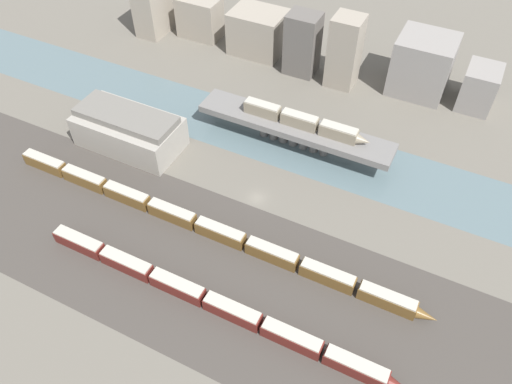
{
  "coord_description": "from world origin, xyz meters",
  "views": [
    {
      "loc": [
        37.05,
        -75.41,
        92.45
      ],
      "look_at": [
        0.0,
        -0.6,
        2.81
      ],
      "focal_mm": 35.0,
      "sensor_mm": 36.0,
      "label": 1
    }
  ],
  "objects_px": {
    "train_on_bridge": "(304,122)",
    "train_yard_mid": "(201,225)",
    "train_yard_near": "(211,302)",
    "warehouse_building": "(129,130)"
  },
  "relations": [
    {
      "from": "train_yard_near",
      "to": "train_yard_mid",
      "type": "distance_m",
      "value": 20.56
    },
    {
      "from": "train_on_bridge",
      "to": "train_yard_near",
      "type": "bearing_deg",
      "value": -87.51
    },
    {
      "from": "train_on_bridge",
      "to": "train_yard_mid",
      "type": "distance_m",
      "value": 39.67
    },
    {
      "from": "train_yard_near",
      "to": "warehouse_building",
      "type": "distance_m",
      "value": 56.98
    },
    {
      "from": "train_on_bridge",
      "to": "train_yard_mid",
      "type": "xyz_separation_m",
      "value": [
        -9.81,
        -37.8,
        -6.99
      ]
    },
    {
      "from": "train_on_bridge",
      "to": "train_yard_near",
      "type": "relative_size",
      "value": 0.43
    },
    {
      "from": "train_yard_mid",
      "to": "warehouse_building",
      "type": "relative_size",
      "value": 3.84
    },
    {
      "from": "train_on_bridge",
      "to": "train_yard_mid",
      "type": "relative_size",
      "value": 0.33
    },
    {
      "from": "train_yard_mid",
      "to": "warehouse_building",
      "type": "xyz_separation_m",
      "value": [
        -33.05,
        17.94,
        3.26
      ]
    },
    {
      "from": "train_yard_near",
      "to": "train_yard_mid",
      "type": "xyz_separation_m",
      "value": [
        -12.18,
        16.56,
        0.06
      ]
    }
  ]
}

